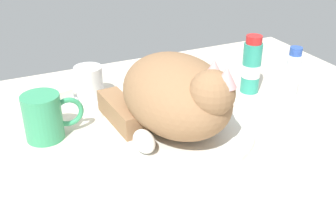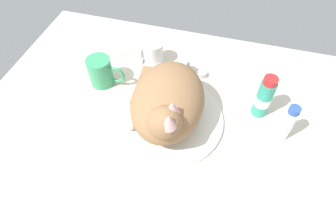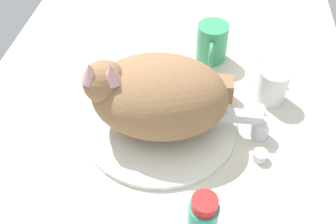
{
  "view_description": "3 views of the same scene",
  "coord_description": "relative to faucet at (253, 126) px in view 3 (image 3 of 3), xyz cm",
  "views": [
    {
      "loc": [
        -30.98,
        -62.55,
        42.06
      ],
      "look_at": [
        -2.43,
        -1.64,
        5.94
      ],
      "focal_mm": 44.04,
      "sensor_mm": 36.0,
      "label": 1
    },
    {
      "loc": [
        12.71,
        -45.64,
        64.28
      ],
      "look_at": [
        0.18,
        -0.48,
        4.4
      ],
      "focal_mm": 30.36,
      "sensor_mm": 36.0,
      "label": 2
    },
    {
      "loc": [
        51.06,
        8.4,
        58.18
      ],
      "look_at": [
        2.34,
        1.9,
        6.69
      ],
      "focal_mm": 40.95,
      "sensor_mm": 36.0,
      "label": 3
    }
  ],
  "objects": [
    {
      "name": "cat",
      "position": [
        -0.22,
        -18.89,
        5.83
      ],
      "size": [
        21.55,
        28.05,
        16.52
      ],
      "color": "#936B47",
      "rests_on": "sink_basin"
    },
    {
      "name": "faucet",
      "position": [
        0.0,
        0.0,
        0.0
      ],
      "size": [
        14.38,
        11.09,
        5.99
      ],
      "color": "silver",
      "rests_on": "ground_plane"
    },
    {
      "name": "ground_plane",
      "position": [
        0.0,
        -18.25,
        -4.18
      ],
      "size": [
        110.0,
        82.5,
        3.0
      ],
      "primitive_type": "cube",
      "color": "beige"
    },
    {
      "name": "sink_basin",
      "position": [
        0.0,
        -18.25,
        -2.13
      ],
      "size": [
        30.79,
        30.79,
        1.1
      ],
      "primitive_type": "cylinder",
      "color": "silver",
      "rests_on": "ground_plane"
    },
    {
      "name": "soap_dish",
      "position": [
        -18.86,
        4.07,
        -2.08
      ],
      "size": [
        9.0,
        6.4,
        1.2
      ],
      "primitive_type": "cube",
      "color": "white",
      "rests_on": "ground_plane"
    },
    {
      "name": "coffee_mug",
      "position": [
        -23.22,
        -9.38,
        1.86
      ],
      "size": [
        11.46,
        7.21,
        9.08
      ],
      "color": "#389966",
      "rests_on": "ground_plane"
    },
    {
      "name": "rinse_cup",
      "position": [
        -11.0,
        4.06,
        1.12
      ],
      "size": [
        6.33,
        6.33,
        7.6
      ],
      "color": "white",
      "rests_on": "ground_plane"
    },
    {
      "name": "soap_bar",
      "position": [
        -18.86,
        4.07,
        -0.29
      ],
      "size": [
        7.63,
        5.73,
        2.39
      ],
      "primitive_type": "cube",
      "rotation": [
        0.0,
        0.0,
        0.23
      ],
      "color": "silver",
      "rests_on": "soap_dish"
    }
  ]
}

